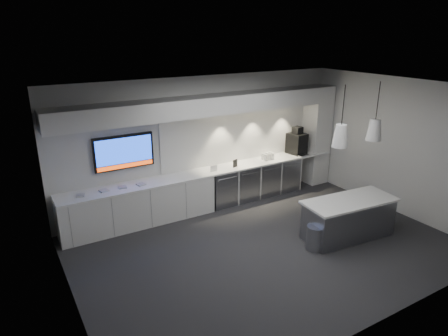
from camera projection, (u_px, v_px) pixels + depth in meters
floor at (266, 247)px, 7.66m from camera, size 7.00×7.00×0.00m
ceiling at (273, 90)px, 6.68m from camera, size 7.00×7.00×0.00m
wall_back at (204, 142)px, 9.20m from camera, size 7.00×0.00×7.00m
wall_front at (386, 231)px, 5.14m from camera, size 7.00×0.00×7.00m
wall_left at (65, 218)px, 5.49m from camera, size 0.00×7.00×7.00m
wall_right at (396, 146)px, 8.85m from camera, size 0.00×7.00×7.00m
back_counter at (211, 171)px, 9.14m from camera, size 6.80×0.65×0.04m
left_base_cabinets at (139, 205)px, 8.45m from camera, size 3.30×0.63×0.86m
fridge_unit_a at (221, 187)px, 9.41m from camera, size 0.60×0.61×0.85m
fridge_unit_b at (243, 182)px, 9.71m from camera, size 0.60×0.61×0.85m
fridge_unit_c at (264, 178)px, 10.02m from camera, size 0.60×0.61×0.85m
fridge_unit_d at (284, 173)px, 10.32m from camera, size 0.60×0.61×0.85m
backsplash at (248, 133)px, 9.75m from camera, size 4.60×0.03×1.30m
soffit at (210, 105)px, 8.66m from camera, size 6.90×0.60×0.40m
column at (316, 135)px, 10.56m from camera, size 0.55×0.55×2.60m
wall_tv at (124, 152)px, 8.23m from camera, size 1.25×0.07×0.72m
island at (348, 218)px, 7.93m from camera, size 1.95×0.97×0.80m
bin at (315, 238)px, 7.52m from camera, size 0.39×0.39×0.48m
coffee_machine at (297, 143)px, 10.28m from camera, size 0.45×0.60×0.71m
sign_black at (235, 163)px, 9.32m from camera, size 0.14×0.06×0.18m
sign_white at (214, 168)px, 9.05m from camera, size 0.18×0.03×0.14m
cup_cluster at (268, 156)px, 9.86m from camera, size 0.30×0.19×0.16m
tray_a at (80, 195)px, 7.72m from camera, size 0.20×0.20×0.02m
tray_b at (104, 191)px, 7.95m from camera, size 0.19×0.19×0.02m
tray_c at (123, 187)px, 8.12m from camera, size 0.18×0.18×0.02m
tray_d at (141, 184)px, 8.28m from camera, size 0.19×0.19×0.02m
pendant_left at (340, 136)px, 7.14m from camera, size 0.29×0.29×1.11m
pendant_right at (374, 130)px, 7.57m from camera, size 0.29×0.29×1.11m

